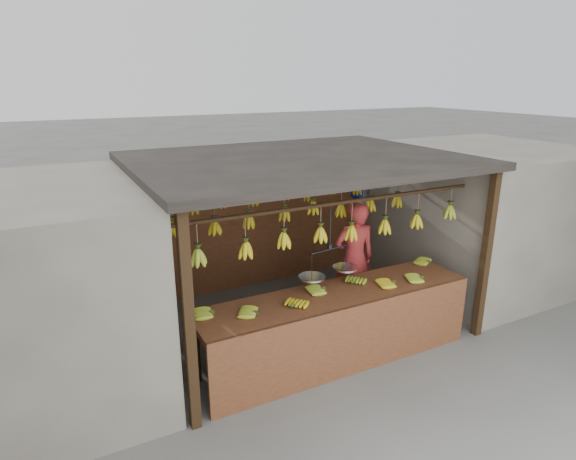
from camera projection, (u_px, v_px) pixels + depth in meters
ground at (297, 320)px, 7.06m from camera, size 80.00×80.00×0.00m
stall at (287, 184)px, 6.74m from camera, size 4.30×3.30×2.40m
neighbor_left at (2, 298)px, 5.12m from camera, size 3.00×3.00×2.30m
neighbor_right at (481, 214)px, 8.30m from camera, size 3.00×3.00×2.30m
counter at (342, 312)px, 5.78m from camera, size 3.57×0.81×0.96m
hanging_bananas at (298, 214)px, 6.57m from camera, size 3.64×2.25×0.39m
balance_scale at (329, 269)px, 5.80m from camera, size 0.83×0.37×0.87m
vendor at (354, 259)px, 7.06m from camera, size 0.70×0.53×1.71m
bag_bundles at (356, 215)px, 8.75m from camera, size 0.08×0.26×1.27m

